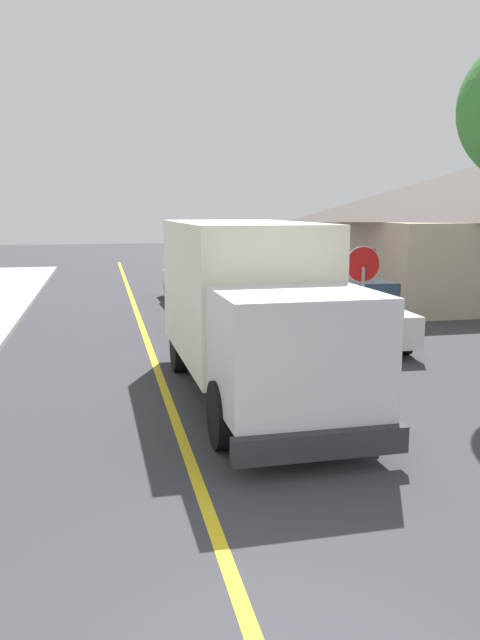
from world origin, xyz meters
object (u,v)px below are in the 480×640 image
Objects in this scene: parked_car_near at (217,306)px; stop_sign at (363,282)px; parked_van_across at (354,313)px; parked_car_mid at (194,281)px; house_across_street at (480,230)px; box_truck at (250,301)px.

parked_car_near is 1.69× the size of stop_sign.
stop_sign reaches higher than parked_van_across.
parked_car_mid is at bearing 87.63° from parked_car_near.
parked_van_across is 0.42× the size of house_across_street.
parked_car_near and parked_van_across have the same top height.
parked_car_mid is (0.26, 6.20, 0.00)m from parked_car_near.
box_truck is 3.37m from stop_sign.
box_truck reaches higher than stop_sign.
stop_sign is at bearing 29.42° from box_truck.
box_truck is 2.72× the size of stop_sign.
stop_sign is at bearing -134.17° from house_across_street.
box_truck is 1.61× the size of parked_van_across.
box_truck reaches higher than parked_car_near.
stop_sign is 11.93m from house_across_street.
parked_van_across is at bearing 46.10° from box_truck.
house_across_street is at bearing -10.03° from parked_car_mid.
parked_car_near is 11.78m from house_across_street.
stop_sign is (2.24, -10.40, 1.06)m from parked_car_mid.
stop_sign reaches higher than parked_car_near.
box_truck is at bearing -93.30° from parked_car_mid.
parked_van_across is at bearing -32.61° from parked_car_near.
box_truck is 0.68× the size of house_across_street.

